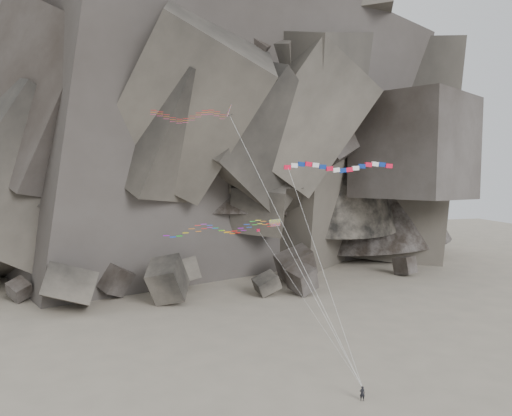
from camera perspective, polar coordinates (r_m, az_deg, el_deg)
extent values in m
plane|color=gray|center=(62.53, 4.54, -17.02)|extent=(260.00, 260.00, 0.00)
cube|color=#47423F|center=(91.83, -15.98, -8.49)|extent=(7.81, 6.50, 7.20)
cube|color=#47423F|center=(95.18, -25.43, -8.93)|extent=(4.40, 5.08, 4.50)
cube|color=#47423F|center=(90.81, 5.25, -8.62)|extent=(6.17, 6.44, 6.14)
cube|color=#47423F|center=(94.69, -9.04, -8.09)|extent=(8.81, 8.94, 6.62)
cube|color=#47423F|center=(99.08, 4.52, -7.25)|extent=(8.36, 6.23, 7.84)
cube|color=#47423F|center=(90.41, 1.22, -9.21)|extent=(5.13, 4.35, 4.51)
cube|color=#47423F|center=(96.09, -20.18, -8.25)|extent=(8.94, 9.41, 6.43)
cube|color=#47423F|center=(85.50, -10.04, -8.90)|extent=(8.01, 8.64, 8.67)
cube|color=#47423F|center=(85.90, -20.49, -9.35)|extent=(9.36, 7.81, 8.83)
cube|color=#47423F|center=(110.90, 16.63, -6.49)|extent=(4.39, 5.22, 4.34)
cube|color=#47423F|center=(94.90, -9.07, -8.65)|extent=(4.00, 4.34, 2.92)
imported|color=black|center=(53.81, 12.05, -19.91)|extent=(0.67, 0.53, 1.70)
cylinder|color=silver|center=(54.34, 3.84, -3.43)|extent=(10.41, 15.02, 28.19)
cube|color=red|center=(59.05, 3.61, 4.67)|extent=(0.86, 0.65, 0.52)
cube|color=white|center=(59.15, 4.40, 4.87)|extent=(0.90, 0.66, 0.58)
cube|color=navy|center=(59.20, 5.20, 5.00)|extent=(0.92, 0.66, 0.62)
cube|color=red|center=(59.25, 6.01, 5.01)|extent=(0.92, 0.66, 0.62)
cube|color=white|center=(59.30, 6.82, 4.89)|extent=(0.90, 0.66, 0.59)
cube|color=navy|center=(59.38, 7.61, 4.69)|extent=(0.87, 0.65, 0.53)
cube|color=red|center=(59.52, 8.39, 4.47)|extent=(0.89, 0.66, 0.57)
cube|color=white|center=(59.71, 9.15, 4.31)|extent=(0.92, 0.66, 0.61)
cube|color=navy|center=(59.96, 9.88, 4.25)|extent=(0.92, 0.66, 0.62)
cube|color=red|center=(60.25, 10.59, 4.32)|extent=(0.91, 0.66, 0.60)
cube|color=white|center=(60.56, 11.29, 4.49)|extent=(0.88, 0.66, 0.55)
cube|color=navy|center=(60.86, 12.00, 4.69)|extent=(0.88, 0.66, 0.55)
cube|color=red|center=(61.14, 12.71, 4.85)|extent=(0.91, 0.66, 0.60)
cube|color=white|center=(61.38, 13.43, 4.91)|extent=(0.92, 0.66, 0.62)
cube|color=navy|center=(61.59, 14.18, 4.84)|extent=(0.91, 0.66, 0.61)
cube|color=red|center=(61.77, 14.93, 4.67)|extent=(0.89, 0.66, 0.56)
cylinder|color=silver|center=(54.84, 7.55, -6.81)|extent=(3.81, 12.42, 21.73)
cube|color=#DBF70D|center=(59.85, 2.17, -1.61)|extent=(1.45, 0.83, 0.76)
cube|color=#0CB219|center=(59.70, 2.22, -1.91)|extent=(1.19, 0.64, 0.52)
cylinder|color=silver|center=(55.84, 6.70, -10.04)|extent=(5.07, 13.46, 15.18)
cube|color=red|center=(62.40, 0.26, -2.55)|extent=(0.47, 0.24, 0.32)
cube|color=navy|center=(62.37, 0.12, -2.56)|extent=(0.18, 0.11, 0.33)
cylinder|color=silver|center=(57.08, 5.54, -10.38)|extent=(6.35, 16.32, 13.86)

